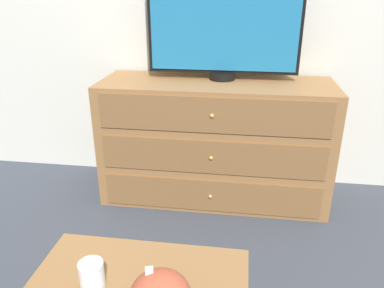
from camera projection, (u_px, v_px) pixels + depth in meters
The scene contains 4 objects.
ground_plane at pixel (198, 173), 2.91m from camera, with size 12.00×12.00×0.00m, color #383D47.
dresser at pixel (215, 141), 2.47m from camera, with size 1.46×0.53×0.80m.
tv at pixel (224, 20), 2.24m from camera, with size 0.93×0.16×0.70m.
drink_cup at pixel (92, 277), 1.25m from camera, with size 0.08×0.08×0.10m.
Camera 1 is at (0.32, -2.57, 1.34)m, focal length 35.00 mm.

